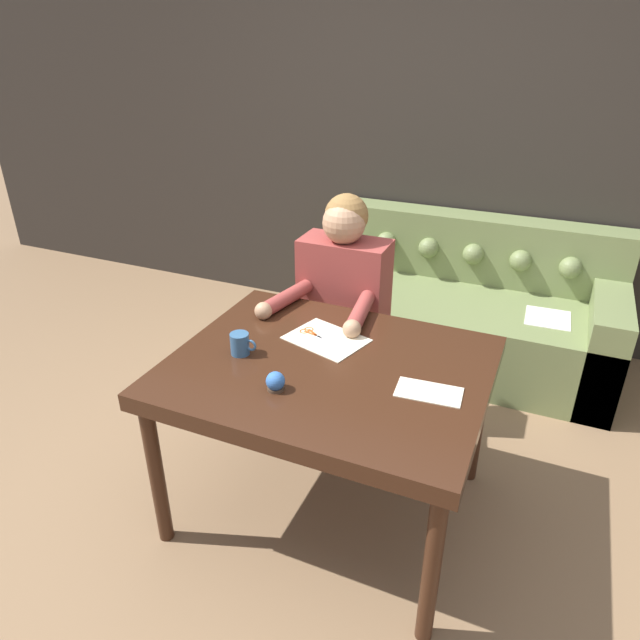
# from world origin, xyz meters

# --- Properties ---
(ground_plane) EXTENTS (16.00, 16.00, 0.00)m
(ground_plane) POSITION_xyz_m (0.00, 0.00, 0.00)
(ground_plane) COLOR #846647
(wall_back) EXTENTS (8.00, 0.06, 2.60)m
(wall_back) POSITION_xyz_m (0.00, 2.01, 1.30)
(wall_back) COLOR #2D2823
(wall_back) RESTS_ON ground_plane
(dining_table) EXTENTS (1.22, 0.99, 0.74)m
(dining_table) POSITION_xyz_m (0.11, 0.02, 0.67)
(dining_table) COLOR #381E11
(dining_table) RESTS_ON ground_plane
(couch) EXTENTS (1.82, 0.86, 0.86)m
(couch) POSITION_xyz_m (0.38, 1.58, 0.31)
(couch) COLOR olive
(couch) RESTS_ON ground_plane
(person) EXTENTS (0.51, 0.62, 1.22)m
(person) POSITION_xyz_m (-0.09, 0.69, 0.63)
(person) COLOR #33281E
(person) RESTS_ON ground_plane
(pattern_paper_main) EXTENTS (0.37, 0.32, 0.00)m
(pattern_paper_main) POSITION_xyz_m (0.03, 0.19, 0.74)
(pattern_paper_main) COLOR beige
(pattern_paper_main) RESTS_ON dining_table
(pattern_paper_offcut) EXTENTS (0.25, 0.15, 0.00)m
(pattern_paper_offcut) POSITION_xyz_m (0.52, -0.02, 0.74)
(pattern_paper_offcut) COLOR beige
(pattern_paper_offcut) RESTS_ON dining_table
(scissors) EXTENTS (0.20, 0.13, 0.01)m
(scissors) POSITION_xyz_m (-0.04, 0.21, 0.74)
(scissors) COLOR silver
(scissors) RESTS_ON dining_table
(mug) EXTENTS (0.11, 0.08, 0.09)m
(mug) POSITION_xyz_m (-0.24, -0.05, 0.79)
(mug) COLOR #335B84
(mug) RESTS_ON dining_table
(pin_cushion) EXTENTS (0.07, 0.07, 0.07)m
(pin_cushion) POSITION_xyz_m (0.01, -0.22, 0.77)
(pin_cushion) COLOR #4C3828
(pin_cushion) RESTS_ON dining_table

